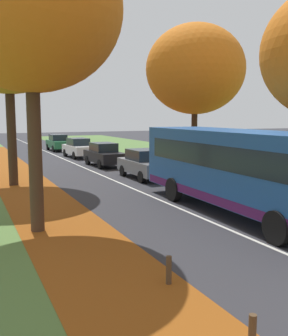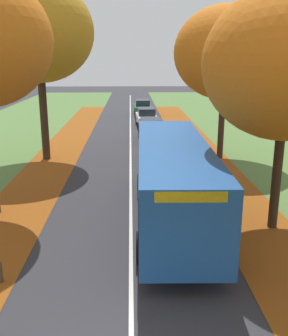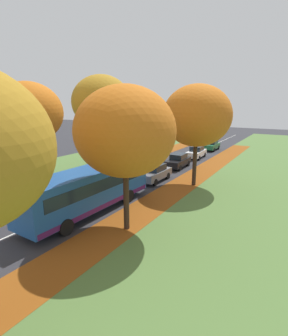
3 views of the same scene
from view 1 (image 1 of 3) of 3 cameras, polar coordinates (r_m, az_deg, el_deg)
name	(u,v)px [view 1 (image 1 of 3)]	position (r m, az deg, el deg)	size (l,w,h in m)	color
leaf_litter_left	(39,200)	(17.02, -14.99, -4.50)	(2.80, 60.00, 0.00)	#8C4714
grass_verge_right	(224,166)	(28.09, 11.56, 0.31)	(12.00, 90.00, 0.01)	#517538
leaf_litter_right	(221,184)	(20.61, 11.10, -2.29)	(2.80, 60.00, 0.00)	#8C4714
road_centre_line	(99,174)	(23.86, -6.56, -0.87)	(0.12, 80.00, 0.01)	silver
tree_left_near	(30,8)	(12.51, -16.26, 21.39)	(5.36, 5.36, 8.98)	#422D1E
tree_left_mid	(7,35)	(21.09, -19.24, 17.73)	(6.28, 6.28, 10.21)	#382619
tree_right_mid	(195,69)	(24.37, 7.45, 13.99)	(5.93, 5.93, 8.91)	#382619
bollard_third	(252,333)	(6.54, 15.44, -22.13)	(0.12, 0.12, 0.59)	#4C3823
bollard_fourth	(169,270)	(8.48, 3.61, -14.60)	(0.12, 0.12, 0.61)	#4C3823
bus	(242,167)	(14.33, 13.97, 0.15)	(2.84, 10.46, 2.98)	#1E5199
car_grey_lead	(144,164)	(21.97, 0.07, 0.58)	(1.79, 4.20, 1.62)	slate
car_black_following	(104,154)	(27.51, -5.81, 1.97)	(1.87, 4.24, 1.62)	black
car_white_third_in_line	(79,148)	(33.47, -9.48, 2.91)	(1.94, 4.28, 1.62)	silver
car_green_fourth_in_line	(58,143)	(40.32, -12.32, 3.63)	(1.82, 4.22, 1.62)	#1E6038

